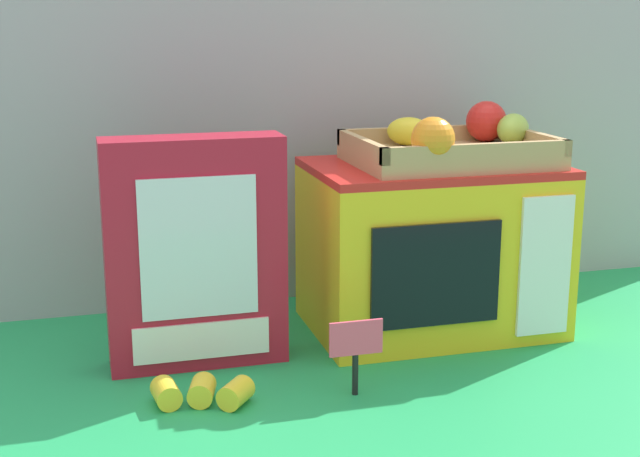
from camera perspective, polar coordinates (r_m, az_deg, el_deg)
name	(u,v)px	position (r m, az deg, el deg)	size (l,w,h in m)	color
ground_plane	(324,341)	(1.33, 0.25, -7.27)	(1.70, 1.70, 0.00)	#219E54
display_back_panel	(285,75)	(1.47, -2.25, 9.85)	(1.61, 0.03, 0.75)	#A0A3A8
toy_microwave	(431,247)	(1.36, 7.20, -1.18)	(0.37, 0.25, 0.26)	yellow
food_groups_crate	(455,146)	(1.34, 8.69, 5.32)	(0.31, 0.22, 0.08)	tan
cookie_set_box	(196,253)	(1.21, -8.04, -1.58)	(0.24, 0.07, 0.32)	#B2192D
price_sign	(356,346)	(1.13, 2.33, -7.58)	(0.07, 0.01, 0.10)	black
loose_toy_banana	(201,392)	(1.13, -7.67, -10.44)	(0.13, 0.08, 0.03)	yellow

